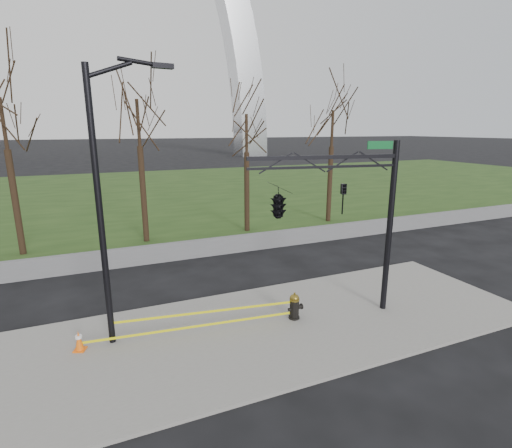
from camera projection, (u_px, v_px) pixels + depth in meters
name	position (u px, v px, depth m)	size (l,w,h in m)	color
ground	(272.00, 329.00, 12.58)	(500.00, 500.00, 0.00)	black
sidewalk	(272.00, 327.00, 12.56)	(18.00, 6.00, 0.10)	gray
grass_strip	(146.00, 192.00, 39.34)	(120.00, 40.00, 0.06)	#223C16
guardrail	(205.00, 248.00, 19.61)	(60.00, 0.30, 0.90)	#59595B
tree_row	(80.00, 169.00, 20.16)	(35.03, 4.00, 8.57)	black
fire_hydrant	(295.00, 307.00, 12.97)	(0.57, 0.38, 0.93)	black
traffic_cone	(79.00, 341.00, 11.11)	(0.41, 0.41, 0.61)	#F5610C
street_light	(106.00, 191.00, 10.63)	(2.39, 0.45, 8.21)	black
traffic_signal_mast	(301.00, 201.00, 12.04)	(5.06, 2.53, 6.00)	black
caution_tape	(201.00, 320.00, 12.13)	(6.66, 0.86, 0.47)	yellow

